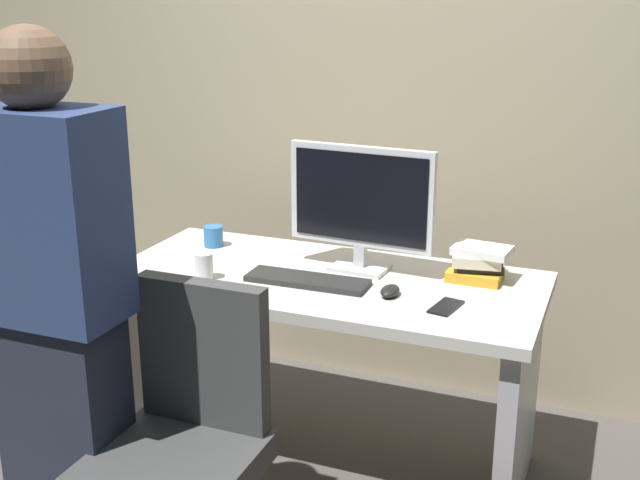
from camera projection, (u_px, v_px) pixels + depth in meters
The scene contains 12 objects.
ground_plane at pixel (325, 459), 3.04m from camera, with size 9.00×9.00×0.00m, color #4C4742.
wall_back at pixel (395, 46), 3.29m from camera, with size 6.40×0.10×3.00m, color tan.
desk at pixel (325, 335), 2.88m from camera, with size 1.53×0.70×0.75m.
office_chair at pixel (184, 466), 2.25m from camera, with size 0.52×0.52×0.94m.
person_at_desk at pixel (56, 319), 2.21m from camera, with size 0.40×0.24×1.64m.
monitor at pixel (361, 202), 2.80m from camera, with size 0.54×0.15×0.46m.
keyboard at pixel (307, 280), 2.75m from camera, with size 0.43×0.13×0.02m, color #262626.
mouse at pixel (390, 291), 2.63m from camera, with size 0.06×0.10×0.03m, color black.
cup_near_keyboard at pixel (204, 266), 2.78m from camera, with size 0.06×0.06×0.09m, color silver.
cup_by_monitor at pixel (213, 236), 3.14m from camera, with size 0.08×0.08×0.08m, color #3372B2.
book_stack at pixel (478, 263), 2.77m from camera, with size 0.22×0.18×0.12m.
cell_phone at pixel (446, 307), 2.53m from camera, with size 0.07×0.14×0.01m, color black.
Camera 1 is at (0.96, -2.47, 1.71)m, focal length 44.50 mm.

